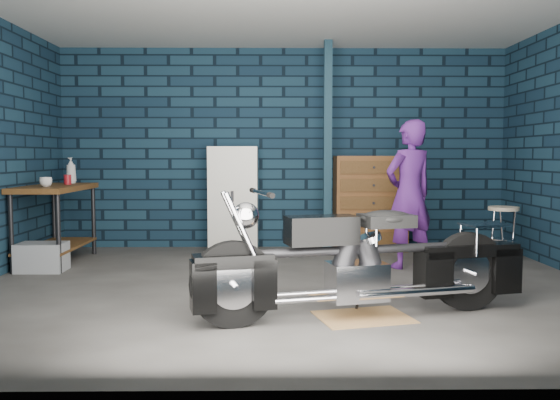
# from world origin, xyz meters

# --- Properties ---
(ground) EXTENTS (6.00, 6.00, 0.00)m
(ground) POSITION_xyz_m (0.00, 0.00, 0.00)
(ground) COLOR #55524F
(ground) RESTS_ON ground
(room_walls) EXTENTS (6.02, 5.01, 2.71)m
(room_walls) POSITION_xyz_m (0.00, 0.55, 1.90)
(room_walls) COLOR #0F2132
(room_walls) RESTS_ON ground
(support_post) EXTENTS (0.10, 0.10, 2.70)m
(support_post) POSITION_xyz_m (0.55, 1.95, 1.35)
(support_post) COLOR #122C3B
(support_post) RESTS_ON ground
(workbench) EXTENTS (0.60, 1.40, 0.91)m
(workbench) POSITION_xyz_m (-2.68, 1.31, 0.46)
(workbench) COLOR brown
(workbench) RESTS_ON ground
(drip_mat) EXTENTS (0.81, 0.68, 0.01)m
(drip_mat) POSITION_xyz_m (0.56, -1.08, 0.00)
(drip_mat) COLOR #9B7544
(drip_mat) RESTS_ON ground
(motorcycle) EXTENTS (2.36, 1.15, 1.01)m
(motorcycle) POSITION_xyz_m (0.56, -1.08, 0.50)
(motorcycle) COLOR black
(motorcycle) RESTS_ON ground
(person) EXTENTS (0.71, 0.61, 1.65)m
(person) POSITION_xyz_m (1.37, 0.97, 0.83)
(person) COLOR #521F75
(person) RESTS_ON ground
(storage_bin) EXTENTS (0.50, 0.35, 0.31)m
(storage_bin) POSITION_xyz_m (-2.66, 0.81, 0.16)
(storage_bin) COLOR #94979C
(storage_bin) RESTS_ON ground
(locker) EXTENTS (0.64, 0.46, 1.37)m
(locker) POSITION_xyz_m (-0.67, 2.23, 0.69)
(locker) COLOR silver
(locker) RESTS_ON ground
(tool_chest) EXTENTS (0.94, 0.52, 1.25)m
(tool_chest) POSITION_xyz_m (1.15, 2.23, 0.63)
(tool_chest) COLOR brown
(tool_chest) RESTS_ON ground
(shop_stool) EXTENTS (0.40, 0.40, 0.65)m
(shop_stool) POSITION_xyz_m (2.60, 1.38, 0.32)
(shop_stool) COLOR beige
(shop_stool) RESTS_ON ground
(cup_a) EXTENTS (0.16, 0.16, 0.11)m
(cup_a) POSITION_xyz_m (-2.67, 1.01, 0.96)
(cup_a) COLOR beige
(cup_a) RESTS_ON workbench
(mug_red) EXTENTS (0.11, 0.11, 0.12)m
(mug_red) POSITION_xyz_m (-2.60, 1.51, 0.97)
(mug_red) COLOR maroon
(mug_red) RESTS_ON workbench
(bottle) EXTENTS (0.15, 0.15, 0.32)m
(bottle) POSITION_xyz_m (-2.67, 1.84, 1.07)
(bottle) COLOR #94979C
(bottle) RESTS_ON workbench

